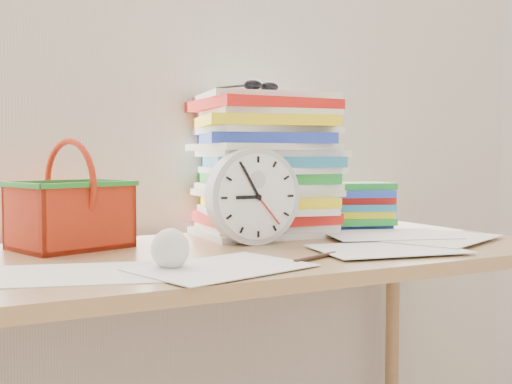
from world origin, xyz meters
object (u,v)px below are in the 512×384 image
book_stack (356,207)px  basket (70,195)px  clock (253,196)px  desk (257,280)px  paper_stack (265,165)px

book_stack → basket: (-0.80, 0.01, 0.06)m
clock → basket: (-0.41, 0.14, 0.01)m
book_stack → basket: bearing=179.3°
desk → paper_stack: paper_stack is taller
paper_stack → clock: paper_stack is taller
paper_stack → basket: size_ratio=1.53×
paper_stack → clock: (-0.12, -0.16, -0.07)m
basket → desk: bearing=-45.6°
paper_stack → clock: 0.21m
book_stack → desk: bearing=-156.1°
clock → paper_stack: bearing=53.0°
clock → book_stack: (0.40, 0.13, -0.05)m
paper_stack → book_stack: (0.28, -0.03, -0.12)m
desk → book_stack: bearing=23.9°
paper_stack → book_stack: 0.30m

